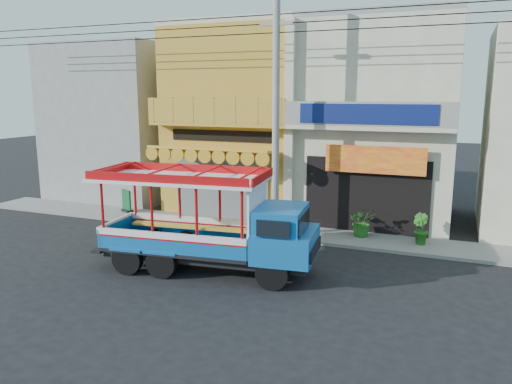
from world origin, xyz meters
TOP-DOWN VIEW (x-y plane):
  - ground at (0.00, 0.00)m, footprint 90.00×90.00m
  - sidewalk at (0.00, 4.00)m, footprint 30.00×2.00m
  - shophouse_left at (-4.00, 7.96)m, footprint 6.00×7.50m
  - shophouse_right at (2.00, 7.96)m, footprint 6.00×6.75m
  - party_pilaster at (-1.00, 4.85)m, footprint 0.35×0.30m
  - filler_building_left at (-11.00, 8.00)m, footprint 6.00×6.00m
  - utility_pole at (-0.85, 3.30)m, footprint 28.00×0.26m
  - songthaew_truck at (-1.21, -0.75)m, footprint 6.78×2.85m
  - green_sign at (-8.32, 4.28)m, footprint 0.61×0.48m
  - potted_plant_a at (2.02, 4.31)m, footprint 1.23×1.16m
  - potted_plant_b at (4.05, 4.12)m, footprint 0.75×0.75m

SIDE VIEW (x-z plane):
  - ground at x=0.00m, z-range 0.00..0.00m
  - sidewalk at x=0.00m, z-range 0.00..0.12m
  - green_sign at x=-8.32m, z-range 0.04..1.02m
  - potted_plant_b at x=4.05m, z-range 0.12..1.19m
  - potted_plant_a at x=2.02m, z-range 0.12..1.21m
  - songthaew_truck at x=-1.21m, z-range -0.06..3.02m
  - filler_building_left at x=-11.00m, z-range 0.00..7.60m
  - party_pilaster at x=-1.00m, z-range 0.00..8.00m
  - shophouse_right at x=2.00m, z-range -0.01..8.23m
  - shophouse_left at x=-4.00m, z-range -0.01..8.23m
  - utility_pole at x=-0.85m, z-range 0.53..9.53m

